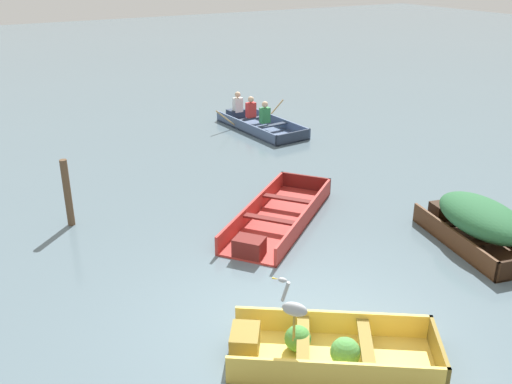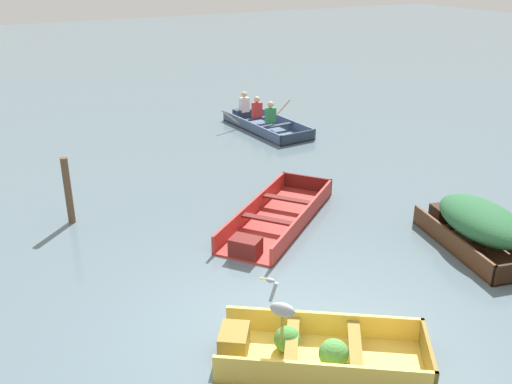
{
  "view_description": "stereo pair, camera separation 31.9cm",
  "coord_description": "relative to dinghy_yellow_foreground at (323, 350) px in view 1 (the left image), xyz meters",
  "views": [
    {
      "loc": [
        -3.61,
        -5.59,
        4.8
      ],
      "look_at": [
        1.66,
        3.56,
        0.35
      ],
      "focal_mm": 40.0,
      "sensor_mm": 36.0,
      "label": 1
    },
    {
      "loc": [
        -3.34,
        -5.74,
        4.8
      ],
      "look_at": [
        1.66,
        3.56,
        0.35
      ],
      "focal_mm": 40.0,
      "sensor_mm": 36.0,
      "label": 2
    }
  ],
  "objects": [
    {
      "name": "dinghy_yellow_foreground",
      "position": [
        0.0,
        0.0,
        0.0
      ],
      "size": [
        2.77,
        2.38,
        0.42
      ],
      "color": "#E5BC47",
      "rests_on": "ground"
    },
    {
      "name": "rowboat_slate_blue_with_crew",
      "position": [
        4.51,
        9.46,
        0.03
      ],
      "size": [
        2.41,
        3.2,
        0.88
      ],
      "color": "#475B7F",
      "rests_on": "ground"
    },
    {
      "name": "skiff_dark_varnish_near_moored",
      "position": [
        4.24,
        1.18,
        0.3
      ],
      "size": [
        1.63,
        2.59,
        0.82
      ],
      "color": "#4C2D19",
      "rests_on": "ground"
    },
    {
      "name": "ground_plane",
      "position": [
        -0.06,
        0.93,
        -0.16
      ],
      "size": [
        80.0,
        80.0,
        0.0
      ],
      "primitive_type": "plane",
      "color": "slate"
    },
    {
      "name": "heron_on_dinghy",
      "position": [
        -0.41,
        0.09,
        0.73
      ],
      "size": [
        0.35,
        0.4,
        0.84
      ],
      "color": "olive",
      "rests_on": "dinghy_yellow_foreground"
    },
    {
      "name": "mooring_post",
      "position": [
        -1.83,
        5.58,
        0.5
      ],
      "size": [
        0.14,
        0.14,
        1.31
      ],
      "primitive_type": "cylinder",
      "color": "brown",
      "rests_on": "ground"
    },
    {
      "name": "skiff_red_mid_moored",
      "position": [
        1.56,
        3.62,
        -0.04
      ],
      "size": [
        3.35,
        2.96,
        0.36
      ],
      "color": "#AD2D28",
      "rests_on": "ground"
    }
  ]
}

